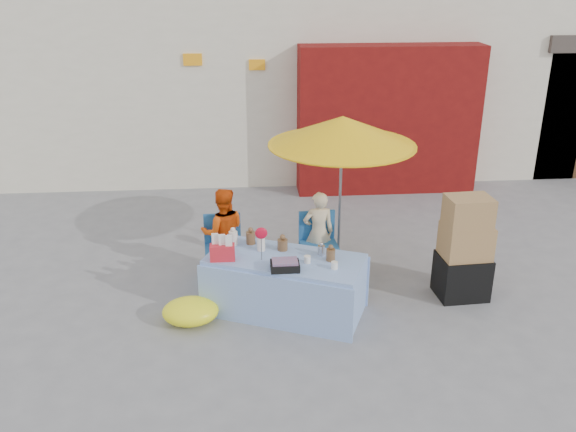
{
  "coord_description": "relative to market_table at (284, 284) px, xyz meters",
  "views": [
    {
      "loc": [
        -0.41,
        -6.27,
        3.83
      ],
      "look_at": [
        0.13,
        0.6,
        1.0
      ],
      "focal_mm": 38.0,
      "sensor_mm": 36.0,
      "label": 1
    }
  ],
  "objects": [
    {
      "name": "market_table",
      "position": [
        0.0,
        0.0,
        0.0
      ],
      "size": [
        2.03,
        1.51,
        1.11
      ],
      "rotation": [
        0.0,
        0.0,
        -0.4
      ],
      "color": "#8CA5E1",
      "rests_on": "ground"
    },
    {
      "name": "backdrop",
      "position": [
        0.47,
        7.46,
        2.74
      ],
      "size": [
        14.0,
        8.0,
        7.8
      ],
      "color": "silver",
      "rests_on": "ground"
    },
    {
      "name": "chair_right",
      "position": [
        0.52,
        0.86,
        -0.11
      ],
      "size": [
        0.51,
        0.5,
        0.85
      ],
      "rotation": [
        0.0,
        0.0,
        0.07
      ],
      "color": "#215A99",
      "rests_on": "ground"
    },
    {
      "name": "vendor_orange",
      "position": [
        -0.73,
        0.99,
        0.25
      ],
      "size": [
        0.62,
        0.5,
        1.22
      ],
      "primitive_type": "imported",
      "rotation": [
        0.0,
        0.0,
        3.21
      ],
      "color": "#E0490B",
      "rests_on": "ground"
    },
    {
      "name": "umbrella",
      "position": [
        0.82,
        1.14,
        1.53
      ],
      "size": [
        1.9,
        1.9,
        2.09
      ],
      "color": "gray",
      "rests_on": "ground"
    },
    {
      "name": "ground",
      "position": [
        -0.05,
        -0.05,
        -0.36
      ],
      "size": [
        80.0,
        80.0,
        0.0
      ],
      "primitive_type": "plane",
      "color": "slate",
      "rests_on": "ground"
    },
    {
      "name": "tarp_bundle",
      "position": [
        -1.1,
        -0.18,
        -0.22
      ],
      "size": [
        0.78,
        0.7,
        0.29
      ],
      "primitive_type": "ellipsoid",
      "rotation": [
        0.0,
        0.0,
        0.33
      ],
      "color": "#FDFA1A",
      "rests_on": "ground"
    },
    {
      "name": "vendor_beige",
      "position": [
        0.52,
        0.99,
        0.21
      ],
      "size": [
        0.43,
        0.3,
        1.14
      ],
      "primitive_type": "imported",
      "rotation": [
        0.0,
        0.0,
        3.21
      ],
      "color": "beige",
      "rests_on": "ground"
    },
    {
      "name": "chair_left",
      "position": [
        -0.73,
        0.86,
        -0.11
      ],
      "size": [
        0.51,
        0.5,
        0.85
      ],
      "rotation": [
        0.0,
        0.0,
        0.07
      ],
      "color": "#215A99",
      "rests_on": "ground"
    },
    {
      "name": "box_stack",
      "position": [
        2.22,
        0.19,
        0.25
      ],
      "size": [
        0.63,
        0.52,
        1.32
      ],
      "rotation": [
        0.0,
        0.0,
        0.06
      ],
      "color": "black",
      "rests_on": "ground"
    }
  ]
}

